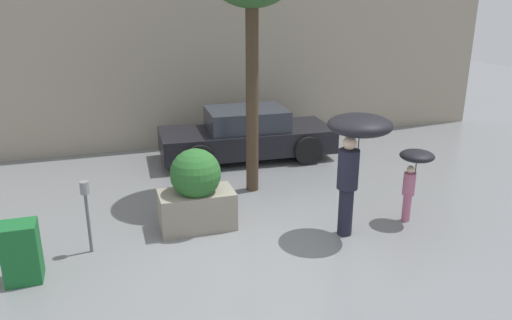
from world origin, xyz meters
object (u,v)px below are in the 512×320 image
(planter_box, at_px, (196,191))
(parking_meter, at_px, (86,202))
(person_child, at_px, (414,167))
(parked_car_near, at_px, (247,135))
(person_adult, at_px, (356,141))
(newspaper_box, at_px, (21,252))

(planter_box, relative_size, parking_meter, 1.20)
(person_child, xyz_separation_m, parked_car_near, (-1.83, 4.40, -0.44))
(parked_car_near, distance_m, parking_meter, 5.41)
(planter_box, height_order, person_adult, person_adult)
(person_adult, relative_size, parked_car_near, 0.49)
(person_child, relative_size, parking_meter, 1.11)
(parked_car_near, distance_m, newspaper_box, 6.48)
(planter_box, bearing_deg, person_adult, -22.31)
(planter_box, xyz_separation_m, parked_car_near, (1.95, 3.52, -0.10))
(parking_meter, bearing_deg, planter_box, 11.19)
(planter_box, distance_m, newspaper_box, 2.91)
(parked_car_near, bearing_deg, person_adult, -170.69)
(person_child, bearing_deg, person_adult, -166.04)
(planter_box, distance_m, parked_car_near, 4.03)
(person_child, bearing_deg, newspaper_box, -171.91)
(person_adult, distance_m, person_child, 1.43)
(planter_box, height_order, newspaper_box, planter_box)
(person_child, bearing_deg, parking_meter, -177.88)
(person_adult, xyz_separation_m, person_child, (1.28, 0.15, -0.63))
(person_child, height_order, parking_meter, person_child)
(parking_meter, bearing_deg, newspaper_box, -147.19)
(planter_box, relative_size, person_adult, 0.69)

